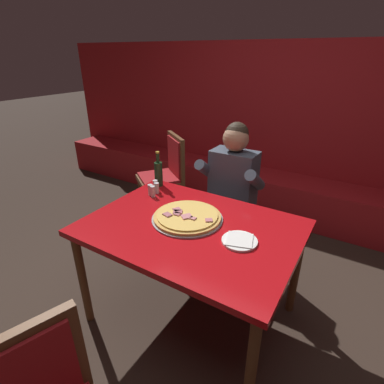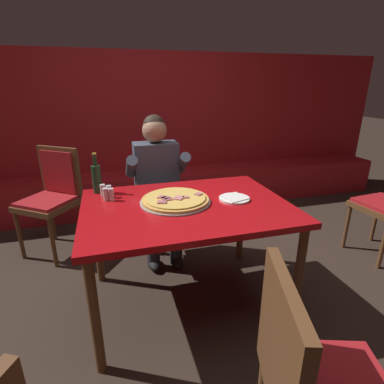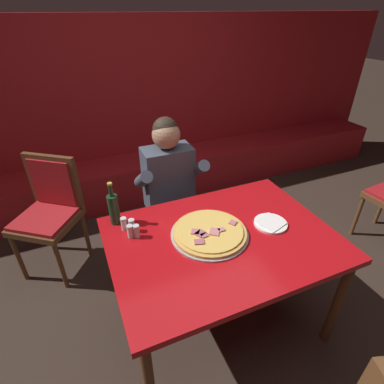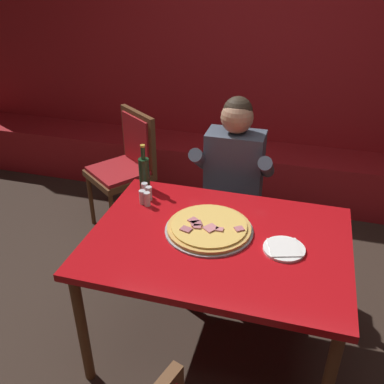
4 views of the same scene
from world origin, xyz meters
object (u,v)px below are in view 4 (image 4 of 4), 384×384
object	(u,v)px
plate_white_paper	(284,249)
dining_chair_near_left	(127,162)
pizza	(209,228)
shaker_black_pepper	(147,200)
beer_bottle	(144,172)
diner_seated_blue_shirt	(231,184)
shaker_oregano	(145,190)
shaker_red_pepper_flakes	(149,194)
shaker_parmesan	(142,198)
main_dining_table	(218,250)

from	to	relation	value
plate_white_paper	dining_chair_near_left	bearing A→B (deg)	140.94
pizza	shaker_black_pepper	xyz separation A→B (m)	(-0.41, 0.15, 0.02)
beer_bottle	diner_seated_blue_shirt	bearing A→B (deg)	32.18
pizza	diner_seated_blue_shirt	world-z (taller)	diner_seated_blue_shirt
plate_white_paper	shaker_black_pepper	bearing A→B (deg)	165.22
beer_bottle	shaker_black_pepper	distance (m)	0.22
shaker_oregano	diner_seated_blue_shirt	world-z (taller)	diner_seated_blue_shirt
beer_bottle	shaker_black_pepper	world-z (taller)	beer_bottle
pizza	beer_bottle	distance (m)	0.61
plate_white_paper	shaker_red_pepper_flakes	xyz separation A→B (m)	(-0.82, 0.28, 0.03)
beer_bottle	dining_chair_near_left	size ratio (longest dim) A/B	0.30
pizza	beer_bottle	size ratio (longest dim) A/B	1.61
shaker_parmesan	plate_white_paper	bearing A→B (deg)	-15.06
dining_chair_near_left	plate_white_paper	bearing A→B (deg)	-39.06
beer_bottle	shaker_red_pepper_flakes	world-z (taller)	beer_bottle
main_dining_table	shaker_oregano	distance (m)	0.62
main_dining_table	shaker_black_pepper	size ratio (longest dim) A/B	15.60
diner_seated_blue_shirt	dining_chair_near_left	world-z (taller)	diner_seated_blue_shirt
plate_white_paper	beer_bottle	bearing A→B (deg)	155.66
shaker_red_pepper_flakes	beer_bottle	bearing A→B (deg)	120.97
shaker_parmesan	dining_chair_near_left	bearing A→B (deg)	119.60
plate_white_paper	shaker_red_pepper_flakes	bearing A→B (deg)	161.24
pizza	plate_white_paper	world-z (taller)	pizza
pizza	diner_seated_blue_shirt	xyz separation A→B (m)	(-0.01, 0.66, -0.08)
shaker_parmesan	dining_chair_near_left	world-z (taller)	dining_chair_near_left
pizza	diner_seated_blue_shirt	distance (m)	0.66
main_dining_table	plate_white_paper	distance (m)	0.35
pizza	plate_white_paper	size ratio (longest dim) A/B	2.24
beer_bottle	pizza	bearing A→B (deg)	-34.81
shaker_black_pepper	shaker_parmesan	bearing A→B (deg)	158.55
main_dining_table	dining_chair_near_left	world-z (taller)	dining_chair_near_left
pizza	plate_white_paper	distance (m)	0.41
shaker_black_pepper	diner_seated_blue_shirt	size ratio (longest dim) A/B	0.07
main_dining_table	diner_seated_blue_shirt	xyz separation A→B (m)	(-0.07, 0.71, 0.01)
shaker_red_pepper_flakes	plate_white_paper	bearing A→B (deg)	-18.76
plate_white_paper	shaker_black_pepper	size ratio (longest dim) A/B	2.44
main_dining_table	pizza	distance (m)	0.13
main_dining_table	pizza	bearing A→B (deg)	141.04
diner_seated_blue_shirt	main_dining_table	bearing A→B (deg)	-84.45
shaker_oregano	main_dining_table	bearing A→B (deg)	-30.14
pizza	plate_white_paper	bearing A→B (deg)	-8.57
plate_white_paper	shaker_red_pepper_flakes	size ratio (longest dim) A/B	2.44
plate_white_paper	shaker_black_pepper	distance (m)	0.84
shaker_black_pepper	dining_chair_near_left	bearing A→B (deg)	120.94
shaker_oregano	dining_chair_near_left	world-z (taller)	dining_chair_near_left
main_dining_table	shaker_oregano	bearing A→B (deg)	149.86
shaker_oregano	shaker_black_pepper	size ratio (longest dim) A/B	1.00
shaker_red_pepper_flakes	dining_chair_near_left	size ratio (longest dim) A/B	0.09
pizza	shaker_oregano	size ratio (longest dim) A/B	5.48
diner_seated_blue_shirt	dining_chair_near_left	distance (m)	1.00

